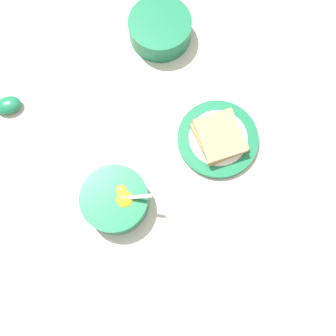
{
  "coord_description": "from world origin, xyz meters",
  "views": [
    {
      "loc": [
        -0.03,
        -0.32,
        0.84
      ],
      "look_at": [
        0.06,
        -0.12,
        0.02
      ],
      "focal_mm": 42.0,
      "sensor_mm": 36.0,
      "label": 1
    }
  ],
  "objects_px": {
    "toast_sandwich": "(220,136)",
    "congee_bowl": "(160,28)",
    "soup_spoon": "(4,107)",
    "egg_bowl": "(115,200)",
    "toast_plate": "(218,139)"
  },
  "relations": [
    {
      "from": "toast_sandwich",
      "to": "soup_spoon",
      "type": "height_order",
      "value": "toast_sandwich"
    },
    {
      "from": "soup_spoon",
      "to": "congee_bowl",
      "type": "bearing_deg",
      "value": 4.17
    },
    {
      "from": "egg_bowl",
      "to": "congee_bowl",
      "type": "relative_size",
      "value": 0.98
    },
    {
      "from": "egg_bowl",
      "to": "toast_sandwich",
      "type": "bearing_deg",
      "value": 7.94
    },
    {
      "from": "congee_bowl",
      "to": "toast_sandwich",
      "type": "bearing_deg",
      "value": -88.0
    },
    {
      "from": "toast_plate",
      "to": "toast_sandwich",
      "type": "xyz_separation_m",
      "value": [
        0.0,
        -0.0,
        0.02
      ]
    },
    {
      "from": "egg_bowl",
      "to": "congee_bowl",
      "type": "distance_m",
      "value": 0.42
    },
    {
      "from": "toast_sandwich",
      "to": "congee_bowl",
      "type": "bearing_deg",
      "value": 92.0
    },
    {
      "from": "egg_bowl",
      "to": "congee_bowl",
      "type": "xyz_separation_m",
      "value": [
        0.25,
        0.33,
        0.0
      ]
    },
    {
      "from": "soup_spoon",
      "to": "egg_bowl",
      "type": "bearing_deg",
      "value": -63.79
    },
    {
      "from": "egg_bowl",
      "to": "soup_spoon",
      "type": "distance_m",
      "value": 0.34
    },
    {
      "from": "toast_sandwich",
      "to": "soup_spoon",
      "type": "relative_size",
      "value": 0.84
    },
    {
      "from": "toast_sandwich",
      "to": "congee_bowl",
      "type": "distance_m",
      "value": 0.3
    },
    {
      "from": "toast_plate",
      "to": "toast_sandwich",
      "type": "relative_size",
      "value": 1.63
    },
    {
      "from": "toast_plate",
      "to": "egg_bowl",
      "type": "bearing_deg",
      "value": -171.56
    }
  ]
}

